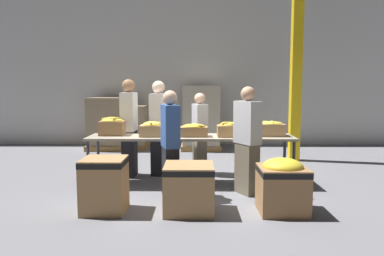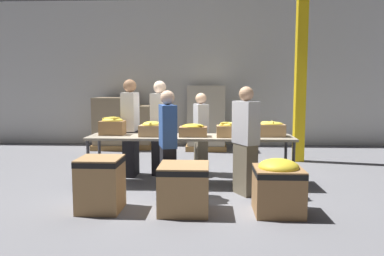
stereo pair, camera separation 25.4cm
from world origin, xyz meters
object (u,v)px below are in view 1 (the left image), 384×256
Objects in this scene: volunteer_2 at (129,129)px; pallet_stack_0 at (201,118)px; volunteer_4 at (159,128)px; support_pillar at (296,69)px; donation_bin_1 at (189,186)px; banana_box_3 at (230,129)px; pallet_stack_1 at (130,127)px; sorting_table at (191,139)px; banana_box_2 at (194,130)px; volunteer_3 at (170,145)px; banana_box_1 at (152,129)px; volunteer_0 at (200,134)px; donation_bin_0 at (104,183)px; pallet_stack_2 at (111,123)px; banana_box_0 at (112,126)px; volunteer_1 at (247,141)px; donation_bin_2 at (282,184)px; banana_box_4 at (270,128)px.

pallet_stack_0 is at bearing 157.89° from volunteer_2.
support_pillar is at bearing 126.39° from volunteer_4.
volunteer_2 is 2.75× the size of donation_bin_1.
banana_box_3 is 4.47m from pallet_stack_1.
banana_box_3 is 2.90m from support_pillar.
banana_box_2 is at bearing -48.87° from sorting_table.
banana_box_1 is at bearing 11.62° from volunteer_3.
donation_bin_1 is at bearing -19.46° from volunteer_0.
pallet_stack_1 is at bearing 96.39° from donation_bin_0.
volunteer_4 is 2.71× the size of donation_bin_1.
pallet_stack_2 is at bearing 120.79° from banana_box_2.
banana_box_0 is at bearing 175.01° from banana_box_3.
banana_box_1 is 1.58m from volunteer_1.
sorting_table is 4.76× the size of donation_bin_2.
volunteer_0 is 1.48m from volunteer_1.
banana_box_3 reaches higher than banana_box_1.
banana_box_3 is 3.71m from pallet_stack_0.
volunteer_0 is 0.87× the size of volunteer_4.
donation_bin_0 is at bearing -180.00° from donation_bin_1.
banana_box_1 is (0.69, -0.14, -0.03)m from banana_box_0.
banana_box_3 is 0.68m from banana_box_4.
volunteer_0 is at bearing 23.71° from banana_box_0.
donation_bin_1 is (1.12, -1.96, -0.54)m from volunteer_2.
volunteer_1 is at bearing -32.91° from sorting_table.
sorting_table is 2.24× the size of volunteer_0.
volunteer_2 is at bearing 160.09° from banana_box_3.
banana_box_1 is 1.27m from banana_box_3.
pallet_stack_1 is at bearing 108.08° from donation_bin_1.
volunteer_2 reaches higher than donation_bin_0.
volunteer_3 is at bearing -38.38° from banana_box_0.
volunteer_2 reaches higher than banana_box_1.
banana_box_3 is 4.67m from pallet_stack_2.
pallet_stack_2 is (-1.04, 3.10, -0.21)m from volunteer_2.
volunteer_4 reaches higher than volunteer_0.
pallet_stack_2 is (-3.36, 5.06, 0.29)m from donation_bin_2.
volunteer_3 reaches higher than donation_bin_0.
pallet_stack_0 is (-1.09, 3.58, -0.12)m from banana_box_4.
support_pillar is (2.10, 1.33, 1.25)m from volunteer_0.
banana_box_2 is 0.64× the size of donation_bin_2.
donation_bin_0 is at bearing 114.17° from volunteer_3.
banana_box_1 is at bearing -60.00° from volunteer_0.
volunteer_1 is 1.01m from donation_bin_2.
volunteer_3 is 1.17× the size of pallet_stack_2.
banana_box_3 is 1.54m from donation_bin_2.
volunteer_1 is 0.94× the size of volunteer_4.
sorting_table is at bearing 89.71° from donation_bin_1.
support_pillar is at bearing -57.58° from volunteer_3.
pallet_stack_1 is at bearing -149.92° from volunteer_4.
banana_box_3 is 0.58× the size of donation_bin_0.
donation_bin_0 is (0.22, -1.49, -0.59)m from banana_box_0.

